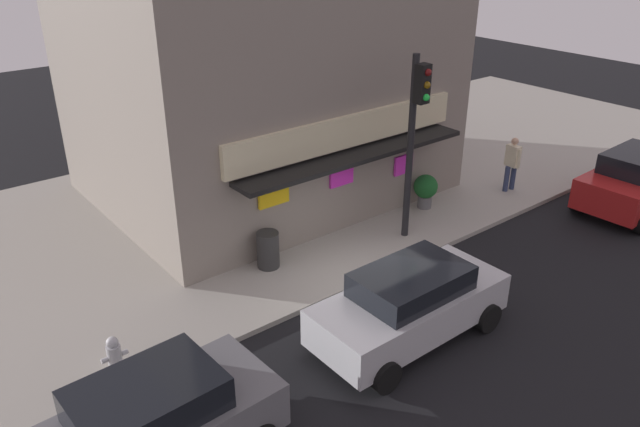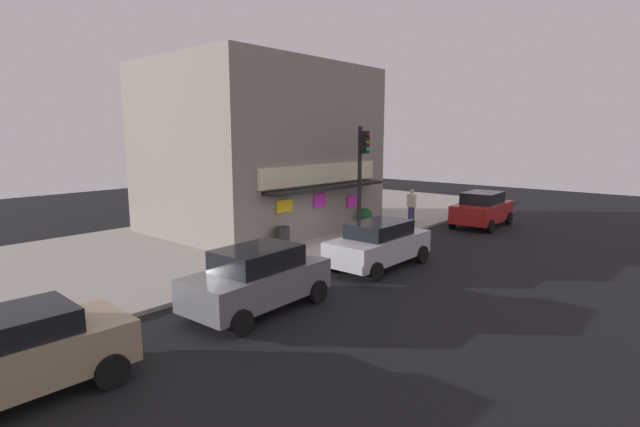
# 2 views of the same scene
# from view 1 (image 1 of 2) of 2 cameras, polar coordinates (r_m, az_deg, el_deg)

# --- Properties ---
(ground_plane) EXTENTS (58.00, 58.00, 0.00)m
(ground_plane) POSITION_cam_1_polar(r_m,az_deg,el_deg) (14.83, 3.68, -6.78)
(ground_plane) COLOR black
(sidewalk) EXTENTS (38.67, 11.10, 0.13)m
(sidewalk) POSITION_cam_1_polar(r_m,az_deg,el_deg) (18.75, -7.70, 0.60)
(sidewalk) COLOR #A39E93
(sidewalk) RESTS_ON ground_plane
(corner_building) EXTENTS (9.78, 8.60, 7.71)m
(corner_building) POSITION_cam_1_polar(r_m,az_deg,el_deg) (18.82, -5.44, 13.44)
(corner_building) COLOR gray
(corner_building) RESTS_ON sidewalk
(traffic_light) EXTENTS (0.32, 0.58, 4.86)m
(traffic_light) POSITION_cam_1_polar(r_m,az_deg,el_deg) (15.73, 8.72, 8.03)
(traffic_light) COLOR black
(traffic_light) RESTS_ON sidewalk
(fire_hydrant) EXTENTS (0.51, 0.27, 0.74)m
(fire_hydrant) POSITION_cam_1_polar(r_m,az_deg,el_deg) (12.62, -18.37, -12.16)
(fire_hydrant) COLOR #B2B2B7
(fire_hydrant) RESTS_ON sidewalk
(trash_can) EXTENTS (0.55, 0.55, 0.93)m
(trash_can) POSITION_cam_1_polar(r_m,az_deg,el_deg) (15.21, -4.79, -3.34)
(trash_can) COLOR #2D2D2D
(trash_can) RESTS_ON sidewalk
(pedestrian) EXTENTS (0.47, 0.58, 1.72)m
(pedestrian) POSITION_cam_1_polar(r_m,az_deg,el_deg) (20.12, 17.22, 4.56)
(pedestrian) COLOR navy
(pedestrian) RESTS_ON sidewalk
(potted_plant_by_doorway) EXTENTS (0.71, 0.71, 1.02)m
(potted_plant_by_doorway) POSITION_cam_1_polar(r_m,az_deg,el_deg) (18.43, 9.66, 2.26)
(potted_plant_by_doorway) COLOR #59595B
(potted_plant_by_doorway) RESTS_ON sidewalk
(parked_car_red) EXTENTS (4.10, 2.23, 1.76)m
(parked_car_red) POSITION_cam_1_polar(r_m,az_deg,el_deg) (20.53, 27.02, 2.72)
(parked_car_red) COLOR #AD1E1E
(parked_car_red) RESTS_ON ground_plane
(parked_car_silver) EXTENTS (4.25, 1.97, 1.63)m
(parked_car_silver) POSITION_cam_1_polar(r_m,az_deg,el_deg) (12.86, 8.25, -8.19)
(parked_car_silver) COLOR #B7B7BC
(parked_car_silver) RESTS_ON ground_plane
(parked_car_grey) EXTENTS (4.10, 2.12, 1.71)m
(parked_car_grey) POSITION_cam_1_polar(r_m,az_deg,el_deg) (10.40, -15.26, -18.41)
(parked_car_grey) COLOR slate
(parked_car_grey) RESTS_ON ground_plane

